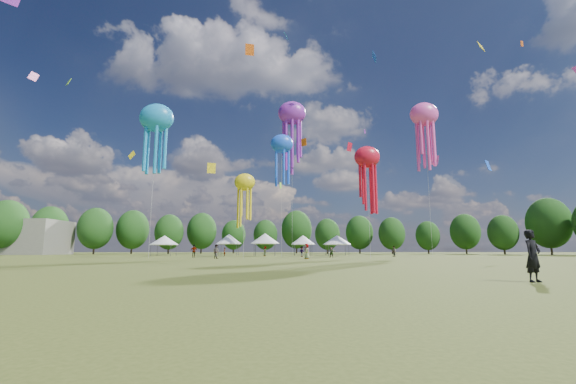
{
  "coord_description": "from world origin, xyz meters",
  "views": [
    {
      "loc": [
        -0.32,
        -15.29,
        1.2
      ],
      "look_at": [
        0.35,
        15.0,
        6.0
      ],
      "focal_mm": 22.67,
      "sensor_mm": 36.0,
      "label": 1
    }
  ],
  "objects": [
    {
      "name": "treeline",
      "position": [
        -3.87,
        62.51,
        6.54
      ],
      "size": [
        201.57,
        95.24,
        13.43
      ],
      "color": "#38281C",
      "rests_on": "ground"
    },
    {
      "name": "festival_tents",
      "position": [
        -3.91,
        55.34,
        3.09
      ],
      "size": [
        38.85,
        11.09,
        4.16
      ],
      "color": "#47474C",
      "rests_on": "ground"
    },
    {
      "name": "ground",
      "position": [
        0.0,
        0.0,
        0.0
      ],
      "size": [
        300.0,
        300.0,
        0.0
      ],
      "primitive_type": "plane",
      "color": "#384416",
      "rests_on": "ground"
    },
    {
      "name": "observer_main",
      "position": [
        9.15,
        -1.71,
        0.97
      ],
      "size": [
        0.84,
        0.71,
        1.94
      ],
      "primitive_type": "imported",
      "rotation": [
        0.0,
        0.0,
        0.42
      ],
      "color": "black",
      "rests_on": "ground"
    },
    {
      "name": "small_kites",
      "position": [
        0.98,
        40.83,
        29.7
      ],
      "size": [
        66.43,
        59.66,
        45.54
      ],
      "color": "#1C59FE",
      "rests_on": "ground"
    },
    {
      "name": "show_kites",
      "position": [
        3.44,
        41.56,
        19.07
      ],
      "size": [
        48.61,
        15.39,
        27.48
      ],
      "color": "#1C59FE",
      "rests_on": "ground"
    },
    {
      "name": "spectator_near",
      "position": [
        -8.7,
        33.18,
        0.91
      ],
      "size": [
        1.12,
        1.08,
        1.82
      ],
      "primitive_type": "imported",
      "rotation": [
        0.0,
        0.0,
        2.52
      ],
      "color": "gray",
      "rests_on": "ground"
    },
    {
      "name": "spectators_far",
      "position": [
        2.38,
        43.06,
        0.89
      ],
      "size": [
        33.2,
        20.84,
        1.93
      ],
      "color": "gray",
      "rests_on": "ground"
    }
  ]
}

